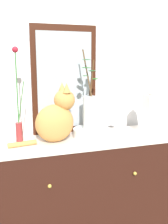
% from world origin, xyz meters
% --- Properties ---
extents(wall_back, '(4.40, 0.08, 2.60)m').
position_xyz_m(wall_back, '(0.00, 0.28, 1.30)').
color(wall_back, silver).
rests_on(wall_back, ground_plane).
extents(sideboard, '(1.27, 0.43, 0.94)m').
position_xyz_m(sideboard, '(0.00, -0.00, 0.47)').
color(sideboard, black).
rests_on(sideboard, ground_plane).
extents(mirror_leaning, '(0.46, 0.03, 0.76)m').
position_xyz_m(mirror_leaning, '(-0.09, 0.18, 1.32)').
color(mirror_leaning, black).
rests_on(mirror_leaning, sideboard).
extents(cat_sitting, '(0.44, 0.21, 0.38)m').
position_xyz_m(cat_sitting, '(-0.19, -0.02, 1.09)').
color(cat_sitting, '#BB7E3F').
rests_on(cat_sitting, sideboard).
extents(vase_slim_green, '(0.06, 0.04, 0.60)m').
position_xyz_m(vase_slim_green, '(-0.43, -0.04, 1.11)').
color(vase_slim_green, maroon).
rests_on(vase_slim_green, sideboard).
extents(bowl_porcelain, '(0.23, 0.23, 0.06)m').
position_xyz_m(bowl_porcelain, '(0.04, 0.01, 0.97)').
color(bowl_porcelain, white).
rests_on(bowl_porcelain, sideboard).
extents(vase_glass_clear, '(0.16, 0.18, 0.53)m').
position_xyz_m(vase_glass_clear, '(0.04, 0.01, 1.13)').
color(vase_glass_clear, silver).
rests_on(vase_glass_clear, bowl_porcelain).
extents(jar_lidded_porcelain, '(0.10, 0.10, 0.36)m').
position_xyz_m(jar_lidded_porcelain, '(0.46, -0.10, 1.11)').
color(jar_lidded_porcelain, white).
rests_on(jar_lidded_porcelain, sideboard).
extents(candle_pillar, '(0.05, 0.05, 0.13)m').
position_xyz_m(candle_pillar, '(0.28, 0.05, 1.00)').
color(candle_pillar, silver).
rests_on(candle_pillar, sideboard).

